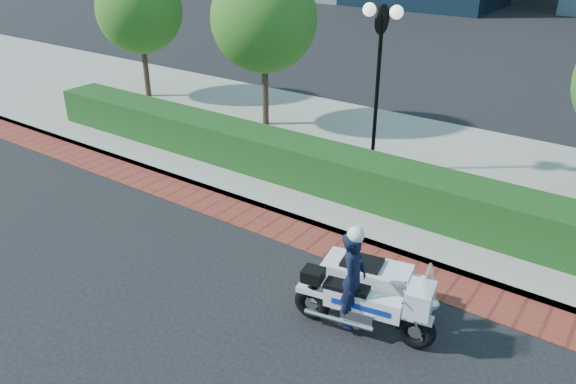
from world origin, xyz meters
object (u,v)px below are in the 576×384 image
Objects in this scene: tree_b at (264,19)px; tree_a at (139,10)px; police_motorcycle at (364,286)px; lamppost at (379,64)px.

tree_a is at bearing 180.00° from tree_b.
tree_b reaches higher than tree_a.
tree_b is 2.04× the size of police_motorcycle.
lamppost is at bearing -7.41° from tree_a.
tree_b reaches higher than lamppost.
police_motorcycle is (7.14, -6.70, -2.77)m from tree_b.
police_motorcycle is (2.64, -5.40, -2.29)m from lamppost.
tree_a is (-10.00, 1.30, 0.26)m from lamppost.
lamppost is at bearing -16.11° from tree_b.
tree_a is 5.50m from tree_b.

